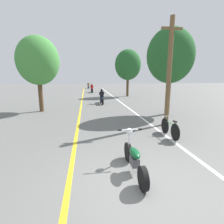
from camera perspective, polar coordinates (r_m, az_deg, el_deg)
name	(u,v)px	position (r m, az deg, el deg)	size (l,w,h in m)	color
ground_plane	(137,181)	(4.81, 8.06, -21.41)	(120.00, 120.00, 0.00)	#60605E
lane_stripe_center	(81,105)	(16.48, -10.01, 2.30)	(0.14, 48.00, 0.01)	yellow
lane_stripe_edge	(123,104)	(16.83, 3.61, 2.64)	(0.14, 48.00, 0.01)	white
utility_pole	(169,71)	(9.83, 18.17, 12.51)	(1.10, 0.24, 5.56)	brown
roadside_tree_right_near	(170,56)	(12.69, 18.54, 16.96)	(3.13, 2.82, 5.75)	#513A23
roadside_tree_right_far	(128,65)	(23.41, 5.21, 15.04)	(3.37, 3.04, 6.00)	#513A23
roadside_tree_left	(38,61)	(14.12, -23.04, 15.08)	(3.02, 2.71, 5.45)	#513A23
motorcycle_foreground	(134,158)	(5.00, 7.20, -14.62)	(0.73, 2.07, 1.09)	black
motorcycle_rider_lead	(102,98)	(16.99, -3.34, 4.58)	(0.50, 2.17, 1.43)	black
motorcycle_rider_mid	(92,89)	(28.86, -6.58, 7.38)	(0.50, 2.03, 1.43)	black
motorcycle_rider_far	(88,86)	(39.73, -7.72, 8.44)	(0.50, 2.12, 1.35)	black
bicycle_parked	(170,128)	(8.07, 18.36, -5.04)	(0.44, 1.68, 0.84)	black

